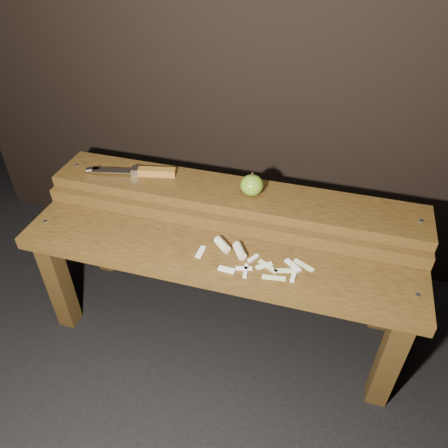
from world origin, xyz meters
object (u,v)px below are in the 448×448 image
(apple, at_px, (252,185))
(bench_rear_tier, at_px, (233,213))
(knife, at_px, (145,172))
(bench_front_tier, at_px, (213,274))

(apple, bearing_deg, bench_rear_tier, -175.73)
(bench_rear_tier, relative_size, knife, 3.98)
(bench_rear_tier, distance_m, apple, 0.13)
(bench_rear_tier, xyz_separation_m, apple, (0.06, 0.00, 0.12))
(bench_rear_tier, bearing_deg, knife, 177.37)
(apple, height_order, knife, apple)
(bench_front_tier, relative_size, bench_rear_tier, 1.00)
(bench_rear_tier, relative_size, apple, 15.69)
(bench_front_tier, bearing_deg, bench_rear_tier, 90.00)
(bench_front_tier, distance_m, bench_rear_tier, 0.23)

